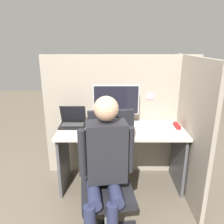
{
  "coord_description": "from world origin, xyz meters",
  "views": [
    {
      "loc": [
        -0.11,
        -2.05,
        1.7
      ],
      "look_at": [
        -0.11,
        0.15,
        1.01
      ],
      "focal_mm": 35.0,
      "sensor_mm": 36.0,
      "label": 1
    }
  ],
  "objects": [
    {
      "name": "paper_box",
      "position": [
        -0.06,
        0.45,
        0.8
      ],
      "size": [
        0.3,
        0.21,
        0.08
      ],
      "color": "red",
      "rests_on": "desk"
    },
    {
      "name": "office_chair",
      "position": [
        -0.14,
        -0.25,
        0.54
      ],
      "size": [
        0.54,
        0.57,
        1.11
      ],
      "color": "black",
      "rests_on": "ground"
    },
    {
      "name": "desk",
      "position": [
        0.0,
        0.31,
        0.57
      ],
      "size": [
        1.46,
        0.62,
        0.76
      ],
      "color": "beige",
      "rests_on": "ground"
    },
    {
      "name": "person",
      "position": [
        -0.16,
        -0.42,
        0.75
      ],
      "size": [
        0.48,
        0.46,
        1.3
      ],
      "color": "#282D4C",
      "rests_on": "ground"
    },
    {
      "name": "cubicle_panel_right",
      "position": [
        0.75,
        0.25,
        0.79
      ],
      "size": [
        0.04,
        1.24,
        1.58
      ],
      "color": "gray",
      "rests_on": "ground"
    },
    {
      "name": "mouse",
      "position": [
        -0.31,
        0.16,
        0.78
      ],
      "size": [
        0.06,
        0.05,
        0.04
      ],
      "color": "gray",
      "rests_on": "desk"
    },
    {
      "name": "ground_plane",
      "position": [
        0.0,
        0.0,
        0.0
      ],
      "size": [
        12.0,
        12.0,
        0.0
      ],
      "primitive_type": "plane",
      "color": "#665B4C"
    },
    {
      "name": "carrot_toy",
      "position": [
        0.07,
        0.16,
        0.78
      ],
      "size": [
        0.05,
        0.13,
        0.05
      ],
      "color": "orange",
      "rests_on": "desk"
    },
    {
      "name": "stapler",
      "position": [
        0.66,
        0.35,
        0.78
      ],
      "size": [
        0.05,
        0.17,
        0.04
      ],
      "color": "#A31919",
      "rests_on": "desk"
    },
    {
      "name": "laptop",
      "position": [
        -0.58,
        0.4,
        0.81
      ],
      "size": [
        0.3,
        0.24,
        0.24
      ],
      "color": "black",
      "rests_on": "desk"
    },
    {
      "name": "monitor",
      "position": [
        -0.06,
        0.46,
        1.04
      ],
      "size": [
        0.54,
        0.2,
        0.41
      ],
      "color": "#B2B2B7",
      "rests_on": "paper_box"
    },
    {
      "name": "cubicle_panel_back",
      "position": [
        0.0,
        0.64,
        0.79
      ],
      "size": [
        1.96,
        0.05,
        1.58
      ],
      "color": "gray",
      "rests_on": "ground"
    }
  ]
}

